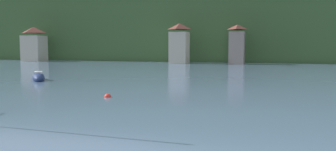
# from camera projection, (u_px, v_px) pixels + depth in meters

# --- Properties ---
(wooded_hillside) EXTENTS (352.00, 59.07, 60.49)m
(wooded_hillside) POSITION_uv_depth(u_px,v_px,m) (281.00, 31.00, 112.41)
(wooded_hillside) COLOR #38562D
(wooded_hillside) RESTS_ON ground_plane
(shore_building_west) EXTENTS (5.57, 4.86, 9.12)m
(shore_building_west) POSITION_uv_depth(u_px,v_px,m) (34.00, 45.00, 91.89)
(shore_building_west) COLOR #BCB29E
(shore_building_west) RESTS_ON ground_plane
(shore_building_westcentral) EXTENTS (4.24, 4.85, 9.35)m
(shore_building_westcentral) POSITION_uv_depth(u_px,v_px,m) (179.00, 44.00, 80.84)
(shore_building_westcentral) COLOR #BCB29E
(shore_building_westcentral) RESTS_ON ground_plane
(shore_building_central) EXTENTS (3.45, 5.25, 8.88)m
(shore_building_central) POSITION_uv_depth(u_px,v_px,m) (237.00, 45.00, 77.36)
(shore_building_central) COLOR gray
(shore_building_central) RESTS_ON ground_plane
(sailboat_far_0) EXTENTS (3.89, 4.62, 5.56)m
(sailboat_far_0) POSITION_uv_depth(u_px,v_px,m) (39.00, 78.00, 41.13)
(sailboat_far_0) COLOR navy
(sailboat_far_0) RESTS_ON ground_plane
(mooring_buoy_mid) EXTENTS (0.56, 0.56, 0.56)m
(mooring_buoy_mid) POSITION_uv_depth(u_px,v_px,m) (108.00, 97.00, 27.56)
(mooring_buoy_mid) COLOR red
(mooring_buoy_mid) RESTS_ON ground_plane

